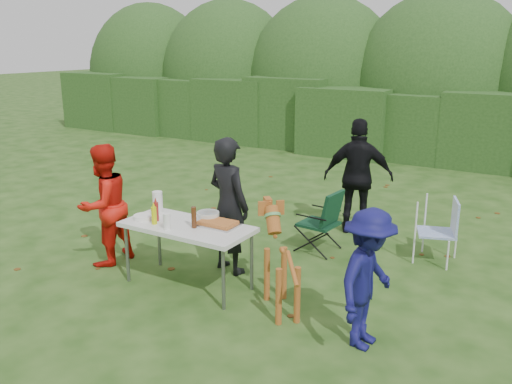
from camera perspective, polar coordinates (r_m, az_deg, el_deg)
The scene contains 20 objects.
ground at distance 6.37m, azimuth -3.28°, elevation -9.84°, with size 80.00×80.00×0.00m, color #1E4211.
hedge_row at distance 13.28m, azimuth 16.69°, elevation 6.80°, with size 22.00×1.40×1.70m, color #23471C.
shrub_backdrop at distance 14.74m, azimuth 18.56°, elevation 10.41°, with size 20.00×2.60×3.20m, color #3D6628.
folding_table at distance 6.17m, azimuth -7.25°, elevation -3.91°, with size 1.50×0.70×0.74m.
person_cook at distance 6.50m, azimuth -2.90°, elevation -1.43°, with size 0.61×0.40×1.67m, color black.
person_red_jacket at distance 7.00m, azimuth -15.73°, elevation -1.33°, with size 0.74×0.58×1.53m, color red.
person_black_puffy at distance 7.96m, azimuth 10.72°, elevation 1.59°, with size 0.99×0.41×1.69m, color black.
child at distance 5.05m, azimuth 11.71°, elevation -8.97°, with size 0.86×0.49×1.32m, color #111050.
dog at distance 5.62m, azimuth 2.72°, elevation -7.68°, with size 1.08×0.43×1.03m, color #A35721, non-canonical shape.
camping_chair at distance 7.28m, azimuth 6.59°, elevation -2.95°, with size 0.54×0.54×0.86m, color #0F361F, non-canonical shape.
lawn_chair at distance 7.27m, azimuth 18.47°, elevation -3.81°, with size 0.49×0.49×0.83m, color #3A62BF, non-canonical shape.
food_tray at distance 6.08m, azimuth -4.03°, elevation -3.48°, with size 0.45×0.30×0.02m, color #B7B7BA.
focaccia_bread at distance 6.07m, azimuth -4.03°, elevation -3.23°, with size 0.40×0.26×0.04m, color #BB682D.
mustard_bottle at distance 6.20m, azimuth -10.68°, elevation -2.46°, with size 0.06×0.06×0.20m, color #C8D40C.
ketchup_bottle at distance 6.30m, azimuth -10.48°, elevation -2.06°, with size 0.06×0.06×0.22m, color maroon.
beer_bottle at distance 6.01m, azimuth -6.56°, elevation -2.67°, with size 0.06×0.06×0.24m, color #47230F.
paper_towel_roll at distance 6.60m, azimuth -10.31°, elevation -1.05°, with size 0.12×0.12×0.26m, color white.
cup_stack at distance 6.01m, azimuth -9.36°, elevation -3.07°, with size 0.08×0.08×0.18m, color white.
pasta_bowl at distance 6.26m, azimuth -5.08°, elevation -2.55°, with size 0.26×0.26×0.10m, color silver.
plate_stack at distance 6.42m, azimuth -11.72°, elevation -2.60°, with size 0.24×0.24×0.05m, color white.
Camera 1 is at (3.28, -4.73, 2.73)m, focal length 38.00 mm.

